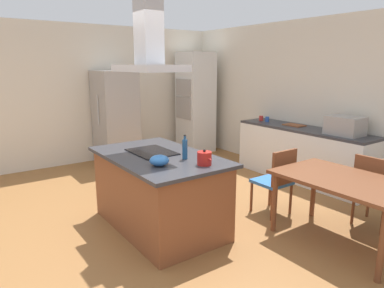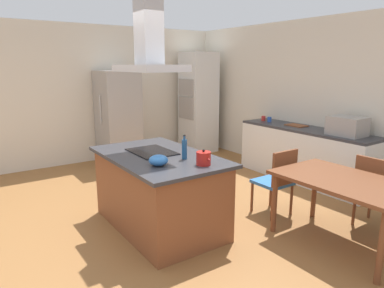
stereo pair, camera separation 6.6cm
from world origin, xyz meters
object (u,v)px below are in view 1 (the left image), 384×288
at_px(coffee_mug_blue, 267,119).
at_px(wall_oven_stack, 196,102).
at_px(mixing_bowl, 159,160).
at_px(refrigerator, 116,118).
at_px(tea_kettle, 204,158).
at_px(chair_at_left_end, 277,178).
at_px(olive_oil_bottle, 185,149).
at_px(cutting_board, 294,125).
at_px(range_hood, 149,49).
at_px(cooktop, 152,152).
at_px(countertop_microwave, 345,126).
at_px(coffee_mug_red, 261,118).
at_px(chair_facing_back_wall, 375,187).
at_px(dining_table, 344,186).

height_order(coffee_mug_blue, wall_oven_stack, wall_oven_stack).
bearing_deg(mixing_bowl, refrigerator, 163.96).
xyz_separation_m(tea_kettle, chair_at_left_end, (-0.05, 1.22, -0.46)).
relative_size(tea_kettle, olive_oil_bottle, 0.75).
bearing_deg(cutting_board, range_hood, -85.62).
distance_m(cooktop, cutting_board, 2.94).
bearing_deg(range_hood, countertop_microwave, 75.64).
bearing_deg(chair_at_left_end, cooktop, -117.85).
distance_m(cooktop, mixing_bowl, 0.59).
distance_m(olive_oil_bottle, chair_at_left_end, 1.38).
distance_m(coffee_mug_red, refrigerator, 2.83).
relative_size(cooktop, olive_oil_bottle, 2.19).
xyz_separation_m(cutting_board, wall_oven_stack, (-2.52, -0.28, 0.19)).
height_order(tea_kettle, olive_oil_bottle, olive_oil_bottle).
xyz_separation_m(olive_oil_bottle, range_hood, (-0.48, -0.16, 1.09)).
distance_m(olive_oil_bottle, chair_facing_back_wall, 2.31).
height_order(olive_oil_bottle, cutting_board, olive_oil_bottle).
relative_size(wall_oven_stack, range_hood, 2.44).
xyz_separation_m(cooktop, cutting_board, (-0.22, 2.93, 0.00)).
height_order(tea_kettle, chair_facing_back_wall, tea_kettle).
xyz_separation_m(wall_oven_stack, dining_table, (4.40, -1.24, -0.43)).
relative_size(coffee_mug_blue, chair_at_left_end, 0.10).
height_order(coffee_mug_red, wall_oven_stack, wall_oven_stack).
bearing_deg(cooktop, chair_facing_back_wall, 51.34).
distance_m(coffee_mug_blue, chair_at_left_end, 2.17).
height_order(countertop_microwave, chair_facing_back_wall, countertop_microwave).
bearing_deg(tea_kettle, mixing_bowl, -122.06).
bearing_deg(refrigerator, chair_at_left_end, 10.38).
distance_m(mixing_bowl, chair_at_left_end, 1.69).
distance_m(mixing_bowl, cutting_board, 3.23).
xyz_separation_m(cooktop, olive_oil_bottle, (0.48, 0.16, 0.11)).
distance_m(countertop_microwave, dining_table, 1.78).
distance_m(coffee_mug_blue, refrigerator, 2.93).
distance_m(dining_table, chair_facing_back_wall, 0.68).
relative_size(olive_oil_bottle, chair_facing_back_wall, 0.31).
xyz_separation_m(olive_oil_bottle, refrigerator, (-3.30, 0.60, -0.11)).
xyz_separation_m(countertop_microwave, dining_table, (0.92, -1.47, -0.37)).
height_order(tea_kettle, cutting_board, tea_kettle).
xyz_separation_m(mixing_bowl, coffee_mug_blue, (-1.34, 3.09, -0.01)).
distance_m(cooktop, chair_facing_back_wall, 2.69).
relative_size(chair_facing_back_wall, range_hood, 0.99).
bearing_deg(refrigerator, mixing_bowl, -16.04).
relative_size(refrigerator, range_hood, 2.02).
distance_m(chair_at_left_end, range_hood, 2.25).
height_order(coffee_mug_blue, range_hood, range_hood).
relative_size(coffee_mug_blue, range_hood, 0.10).
distance_m(olive_oil_bottle, dining_table, 1.76).
distance_m(tea_kettle, countertop_microwave, 2.69).
bearing_deg(mixing_bowl, chair_facing_back_wall, 63.96).
distance_m(olive_oil_bottle, wall_oven_stack, 4.07).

